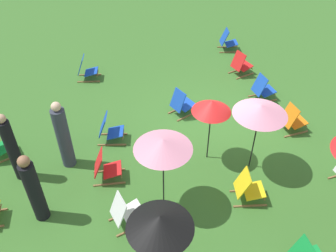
% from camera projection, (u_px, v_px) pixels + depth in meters
% --- Properties ---
extents(ground_plane, '(40.00, 40.00, 0.00)m').
position_uv_depth(ground_plane, '(208.00, 131.00, 9.92)').
color(ground_plane, '#386B28').
extents(deckchair_0, '(0.48, 0.76, 0.83)m').
position_uv_depth(deckchair_0, '(263.00, 89.00, 10.89)').
color(deckchair_0, olive).
rests_on(deckchair_0, ground).
extents(deckchair_1, '(0.65, 0.86, 0.83)m').
position_uv_depth(deckchair_1, '(228.00, 41.00, 13.42)').
color(deckchair_1, olive).
rests_on(deckchair_1, ground).
extents(deckchair_2, '(0.67, 0.86, 0.83)m').
position_uv_depth(deckchair_2, '(86.00, 69.00, 11.81)').
color(deckchair_2, olive).
rests_on(deckchair_2, ground).
extents(deckchair_3, '(0.68, 0.87, 0.83)m').
position_uv_depth(deckchair_3, '(182.00, 104.00, 10.30)').
color(deckchair_3, olive).
rests_on(deckchair_3, ground).
extents(deckchair_4, '(0.48, 0.76, 0.83)m').
position_uv_depth(deckchair_4, '(293.00, 120.00, 9.71)').
color(deckchair_4, olive).
rests_on(deckchair_4, ground).
extents(deckchair_5, '(0.69, 0.87, 0.83)m').
position_uv_depth(deckchair_5, '(109.00, 130.00, 9.39)').
color(deckchair_5, olive).
rests_on(deckchair_5, ground).
extents(deckchair_6, '(0.59, 0.83, 0.83)m').
position_uv_depth(deckchair_6, '(126.00, 212.00, 7.34)').
color(deckchair_6, olive).
rests_on(deckchair_6, ground).
extents(deckchair_12, '(0.62, 0.84, 0.83)m').
position_uv_depth(deckchair_12, '(105.00, 167.00, 8.32)').
color(deckchair_12, olive).
rests_on(deckchair_12, ground).
extents(deckchair_13, '(0.61, 0.84, 0.83)m').
position_uv_depth(deckchair_13, '(241.00, 65.00, 12.05)').
color(deckchair_13, olive).
rests_on(deckchair_13, ground).
extents(deckchair_14, '(0.67, 0.86, 0.83)m').
position_uv_depth(deckchair_14, '(248.00, 188.00, 7.84)').
color(deckchair_14, olive).
rests_on(deckchair_14, ground).
extents(umbrella_0, '(1.22, 1.22, 1.88)m').
position_uv_depth(umbrella_0, '(261.00, 110.00, 7.75)').
color(umbrella_0, black).
rests_on(umbrella_0, ground).
extents(umbrella_1, '(1.19, 1.19, 1.88)m').
position_uv_depth(umbrella_1, '(163.00, 144.00, 6.89)').
color(umbrella_1, black).
rests_on(umbrella_1, ground).
extents(umbrella_3, '(1.12, 1.12, 1.84)m').
position_uv_depth(umbrella_3, '(160.00, 222.00, 5.58)').
color(umbrella_3, black).
rests_on(umbrella_3, ground).
extents(umbrella_4, '(0.93, 0.93, 1.77)m').
position_uv_depth(umbrella_4, '(212.00, 106.00, 8.09)').
color(umbrella_4, black).
rests_on(umbrella_4, ground).
extents(person_0, '(0.39, 0.39, 1.79)m').
position_uv_depth(person_0, '(34.00, 190.00, 7.17)').
color(person_0, black).
rests_on(person_0, ground).
extents(person_1, '(0.46, 0.46, 1.88)m').
position_uv_depth(person_1, '(63.00, 137.00, 8.38)').
color(person_1, '#333847').
rests_on(person_1, ground).
extents(person_2, '(0.38, 0.38, 1.88)m').
position_uv_depth(person_2, '(12.00, 149.00, 8.04)').
color(person_2, black).
rests_on(person_2, ground).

